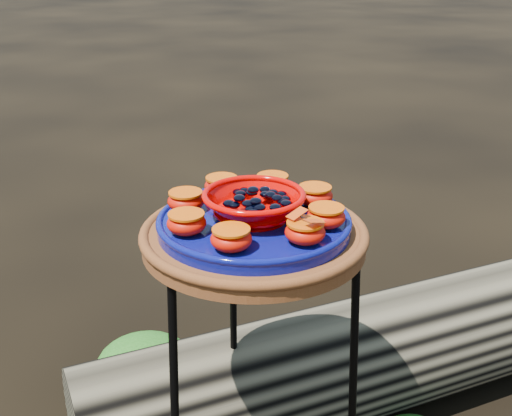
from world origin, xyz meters
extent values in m
cylinder|color=#5E2E10|center=(0.00, 0.00, 0.72)|extent=(0.42, 0.42, 0.03)
cylinder|color=#000040|center=(0.00, 0.00, 0.75)|extent=(0.36, 0.36, 0.02)
ellipsoid|color=#B80600|center=(0.06, -0.12, 0.78)|extent=(0.07, 0.07, 0.04)
ellipsoid|color=#B80600|center=(0.12, -0.07, 0.78)|extent=(0.07, 0.07, 0.04)
ellipsoid|color=#B80600|center=(0.13, 0.04, 0.78)|extent=(0.07, 0.07, 0.04)
ellipsoid|color=#B80600|center=(0.07, 0.12, 0.78)|extent=(0.07, 0.07, 0.04)
ellipsoid|color=#B80600|center=(-0.04, 0.13, 0.78)|extent=(0.07, 0.07, 0.04)
ellipsoid|color=#B80600|center=(-0.12, 0.07, 0.78)|extent=(0.07, 0.07, 0.04)
ellipsoid|color=#B80600|center=(-0.13, -0.04, 0.78)|extent=(0.07, 0.07, 0.04)
ellipsoid|color=#B80600|center=(-0.07, -0.12, 0.78)|extent=(0.07, 0.07, 0.04)
ellipsoid|color=#194E12|center=(-0.20, 0.55, 0.07)|extent=(0.29, 0.29, 0.14)
camera|label=1|loc=(-0.26, -1.06, 1.24)|focal=45.00mm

